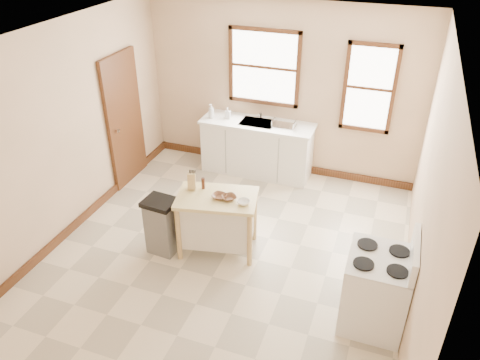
% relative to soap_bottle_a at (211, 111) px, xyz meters
% --- Properties ---
extents(floor, '(5.00, 5.00, 0.00)m').
position_rel_soap_bottle_a_xyz_m(floor, '(1.08, -2.12, -1.04)').
color(floor, '#B0A58B').
rests_on(floor, ground).
extents(ceiling, '(5.00, 5.00, 0.00)m').
position_rel_soap_bottle_a_xyz_m(ceiling, '(1.08, -2.12, 1.76)').
color(ceiling, white).
rests_on(ceiling, ground).
extents(wall_back, '(4.50, 0.04, 2.80)m').
position_rel_soap_bottle_a_xyz_m(wall_back, '(1.08, 0.38, 0.36)').
color(wall_back, beige).
rests_on(wall_back, ground).
extents(wall_left, '(0.04, 5.00, 2.80)m').
position_rel_soap_bottle_a_xyz_m(wall_left, '(-1.17, -2.12, 0.36)').
color(wall_left, beige).
rests_on(wall_left, ground).
extents(wall_right, '(0.04, 5.00, 2.80)m').
position_rel_soap_bottle_a_xyz_m(wall_right, '(3.33, -2.12, 0.36)').
color(wall_right, beige).
rests_on(wall_right, ground).
extents(window_main, '(1.17, 0.06, 1.22)m').
position_rel_soap_bottle_a_xyz_m(window_main, '(0.78, 0.36, 0.71)').
color(window_main, '#3F2211').
rests_on(window_main, wall_back).
extents(window_side, '(0.77, 0.06, 1.37)m').
position_rel_soap_bottle_a_xyz_m(window_side, '(2.43, 0.36, 0.56)').
color(window_side, '#3F2211').
rests_on(window_side, wall_back).
extents(door_left, '(0.06, 0.90, 2.10)m').
position_rel_soap_bottle_a_xyz_m(door_left, '(-1.13, -0.82, 0.01)').
color(door_left, '#3F2211').
rests_on(door_left, ground).
extents(baseboard_back, '(4.50, 0.04, 0.12)m').
position_rel_soap_bottle_a_xyz_m(baseboard_back, '(1.08, 0.35, -0.98)').
color(baseboard_back, '#3F2211').
rests_on(baseboard_back, ground).
extents(baseboard_left, '(0.04, 5.00, 0.12)m').
position_rel_soap_bottle_a_xyz_m(baseboard_left, '(-1.14, -2.12, -0.98)').
color(baseboard_left, '#3F2211').
rests_on(baseboard_left, ground).
extents(sink_counter, '(1.86, 0.62, 0.92)m').
position_rel_soap_bottle_a_xyz_m(sink_counter, '(0.78, 0.08, -0.58)').
color(sink_counter, white).
rests_on(sink_counter, ground).
extents(faucet, '(0.03, 0.03, 0.22)m').
position_rel_soap_bottle_a_xyz_m(faucet, '(0.78, 0.26, -0.01)').
color(faucet, silver).
rests_on(faucet, sink_counter).
extents(soap_bottle_a, '(0.12, 0.12, 0.24)m').
position_rel_soap_bottle_a_xyz_m(soap_bottle_a, '(0.00, 0.00, 0.00)').
color(soap_bottle_a, '#B2B2B2').
rests_on(soap_bottle_a, sink_counter).
extents(soap_bottle_b, '(0.09, 0.10, 0.18)m').
position_rel_soap_bottle_a_xyz_m(soap_bottle_b, '(0.26, 0.08, -0.03)').
color(soap_bottle_b, '#B2B2B2').
rests_on(soap_bottle_b, sink_counter).
extents(dish_rack, '(0.45, 0.40, 0.09)m').
position_rel_soap_bottle_a_xyz_m(dish_rack, '(1.22, 0.09, -0.07)').
color(dish_rack, silver).
rests_on(dish_rack, sink_counter).
extents(kitchen_island, '(1.12, 0.83, 0.82)m').
position_rel_soap_bottle_a_xyz_m(kitchen_island, '(0.94, -2.07, -0.63)').
color(kitchen_island, '#F7DE91').
rests_on(kitchen_island, ground).
extents(knife_block, '(0.13, 0.13, 0.20)m').
position_rel_soap_bottle_a_xyz_m(knife_block, '(0.56, -1.99, -0.12)').
color(knife_block, tan).
rests_on(knife_block, kitchen_island).
extents(pepper_grinder, '(0.06, 0.06, 0.15)m').
position_rel_soap_bottle_a_xyz_m(pepper_grinder, '(0.70, -1.94, -0.14)').
color(pepper_grinder, '#3E1D10').
rests_on(pepper_grinder, kitchen_island).
extents(bowl_a, '(0.20, 0.20, 0.04)m').
position_rel_soap_bottle_a_xyz_m(bowl_a, '(0.98, -2.08, -0.19)').
color(bowl_a, brown).
rests_on(bowl_a, kitchen_island).
extents(bowl_b, '(0.25, 0.25, 0.04)m').
position_rel_soap_bottle_a_xyz_m(bowl_b, '(1.11, -2.07, -0.20)').
color(bowl_b, brown).
rests_on(bowl_b, kitchen_island).
extents(bowl_c, '(0.21, 0.21, 0.05)m').
position_rel_soap_bottle_a_xyz_m(bowl_c, '(1.31, -2.11, -0.19)').
color(bowl_c, white).
rests_on(bowl_c, kitchen_island).
extents(trash_bin, '(0.43, 0.37, 0.79)m').
position_rel_soap_bottle_a_xyz_m(trash_bin, '(0.27, -2.34, -0.65)').
color(trash_bin, slate).
rests_on(trash_bin, ground).
extents(gas_stove, '(0.71, 0.72, 1.15)m').
position_rel_soap_bottle_a_xyz_m(gas_stove, '(2.99, -2.65, -0.46)').
color(gas_stove, white).
rests_on(gas_stove, ground).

